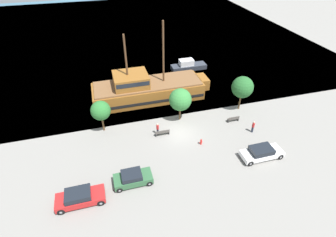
% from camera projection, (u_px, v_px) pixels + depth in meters
% --- Properties ---
extents(ground_plane, '(160.00, 160.00, 0.00)m').
position_uv_depth(ground_plane, '(180.00, 133.00, 33.94)').
color(ground_plane, gray).
extents(water_surface, '(80.00, 80.00, 0.00)m').
position_uv_depth(water_surface, '(129.00, 29.00, 68.07)').
color(water_surface, '#38667F').
rests_on(water_surface, ground).
extents(pirate_ship, '(17.86, 5.49, 11.65)m').
position_uv_depth(pirate_ship, '(147.00, 89.00, 39.94)').
color(pirate_ship, brown).
rests_on(pirate_ship, water_surface).
extents(moored_boat_dockside, '(6.51, 2.06, 1.91)m').
position_uv_depth(moored_boat_dockside, '(188.00, 66.00, 48.80)').
color(moored_boat_dockside, '#2D333D').
rests_on(moored_boat_dockside, water_surface).
extents(parked_car_curb_front, '(4.84, 2.00, 1.44)m').
position_uv_depth(parked_car_curb_front, '(262.00, 153.00, 30.05)').
color(parked_car_curb_front, white).
rests_on(parked_car_curb_front, ground_plane).
extents(parked_car_curb_mid, '(3.96, 1.91, 1.44)m').
position_uv_depth(parked_car_curb_mid, '(133.00, 178.00, 27.02)').
color(parked_car_curb_mid, '#2D5B38').
rests_on(parked_car_curb_mid, ground_plane).
extents(parked_car_curb_rear, '(4.62, 1.99, 1.49)m').
position_uv_depth(parked_car_curb_rear, '(80.00, 197.00, 25.07)').
color(parked_car_curb_rear, '#B21E1E').
rests_on(parked_car_curb_rear, ground_plane).
extents(fire_hydrant, '(0.42, 0.25, 0.76)m').
position_uv_depth(fire_hydrant, '(201.00, 142.00, 32.04)').
color(fire_hydrant, red).
rests_on(fire_hydrant, ground_plane).
extents(bench_promenade_east, '(1.59, 0.45, 0.85)m').
position_uv_depth(bench_promenade_east, '(233.00, 119.00, 35.77)').
color(bench_promenade_east, '#4C4742').
rests_on(bench_promenade_east, ground_plane).
extents(bench_promenade_west, '(1.81, 0.45, 0.85)m').
position_uv_depth(bench_promenade_west, '(162.00, 133.00, 33.40)').
color(bench_promenade_west, '#4C4742').
rests_on(bench_promenade_west, ground_plane).
extents(pedestrian_walking_near, '(0.32, 0.32, 1.68)m').
position_uv_depth(pedestrian_walking_near, '(253.00, 127.00, 33.70)').
color(pedestrian_walking_near, '#232838').
rests_on(pedestrian_walking_near, ground_plane).
extents(pedestrian_walking_far, '(0.32, 0.32, 1.70)m').
position_uv_depth(pedestrian_walking_far, '(158.00, 129.00, 33.33)').
color(pedestrian_walking_far, '#232838').
rests_on(pedestrian_walking_far, ground_plane).
extents(tree_row_east, '(2.49, 2.49, 4.37)m').
position_uv_depth(tree_row_east, '(101.00, 111.00, 32.68)').
color(tree_row_east, brown).
rests_on(tree_row_east, ground_plane).
extents(tree_row_mideast, '(3.01, 3.01, 4.71)m').
position_uv_depth(tree_row_mideast, '(180.00, 100.00, 34.57)').
color(tree_row_mideast, brown).
rests_on(tree_row_mideast, ground_plane).
extents(tree_row_midwest, '(3.04, 3.04, 5.13)m').
position_uv_depth(tree_row_midwest, '(242.00, 87.00, 36.42)').
color(tree_row_midwest, brown).
rests_on(tree_row_midwest, ground_plane).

